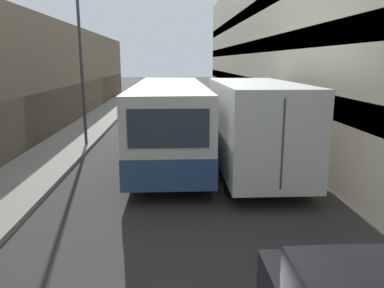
# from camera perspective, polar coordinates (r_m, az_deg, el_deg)

# --- Properties ---
(ground_plane) EXTENTS (150.00, 150.00, 0.00)m
(ground_plane) POSITION_cam_1_polar(r_m,az_deg,el_deg) (13.56, -1.85, -3.06)
(ground_plane) COLOR #33302D
(sidewalk_left) EXTENTS (2.33, 60.00, 0.15)m
(sidewalk_left) POSITION_cam_1_polar(r_m,az_deg,el_deg) (14.31, -21.78, -2.81)
(sidewalk_left) COLOR gray
(sidewalk_left) RESTS_ON ground_plane
(building_right_apartment) EXTENTS (2.40, 60.00, 9.40)m
(building_right_apartment) POSITION_cam_1_polar(r_m,az_deg,el_deg) (14.28, 21.37, 15.85)
(building_right_apartment) COLOR #B7AD93
(building_right_apartment) RESTS_ON ground_plane
(bus) EXTENTS (2.46, 10.06, 2.83)m
(bus) POSITION_cam_1_polar(r_m,az_deg,el_deg) (14.10, -3.37, 3.83)
(bus) COLOR silver
(bus) RESTS_ON ground_plane
(box_truck) EXTENTS (2.32, 8.43, 3.00)m
(box_truck) POSITION_cam_1_polar(r_m,az_deg,el_deg) (12.88, 8.66, 3.36)
(box_truck) COLOR silver
(box_truck) RESTS_ON ground_plane
(panel_van) EXTENTS (1.91, 4.62, 2.02)m
(panel_van) POSITION_cam_1_polar(r_m,az_deg,el_deg) (26.81, -5.88, 7.09)
(panel_van) COLOR silver
(panel_van) RESTS_ON ground_plane
(street_lamp) EXTENTS (0.36, 0.80, 6.84)m
(street_lamp) POSITION_cam_1_polar(r_m,az_deg,el_deg) (16.32, -16.82, 16.41)
(street_lamp) COLOR #38383D
(street_lamp) RESTS_ON sidewalk_left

